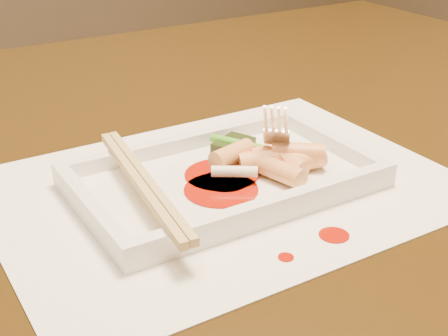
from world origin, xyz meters
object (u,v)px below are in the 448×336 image
table (161,225)px  chopstick_a (138,183)px  placemat (224,187)px  fork (279,80)px  plate_base (224,182)px

table → chopstick_a: bearing=-121.4°
placemat → fork: fork is taller
chopstick_a → fork: size_ratio=1.49×
placemat → fork: bearing=14.4°
plate_base → fork: fork is taller
plate_base → chopstick_a: 0.08m
table → placemat: (0.01, -0.12, 0.10)m
plate_base → fork: bearing=14.4°
table → fork: size_ratio=10.00×
plate_base → table: bearing=93.0°
placemat → chopstick_a: size_ratio=1.92×
table → placemat: 0.16m
table → chopstick_a: size_ratio=6.73×
table → chopstick_a: 0.19m
table → chopstick_a: chopstick_a is taller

